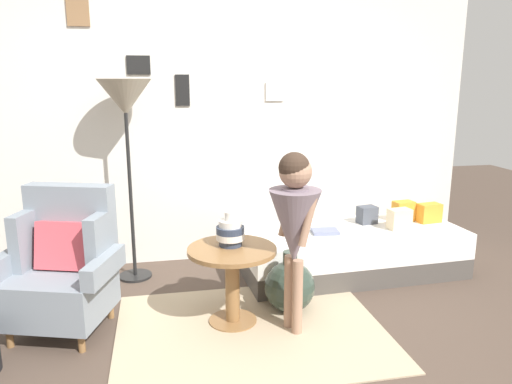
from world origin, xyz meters
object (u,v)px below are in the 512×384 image
floor_lamp (125,105)px  person_child (295,218)px  book_on_daybed (325,231)px  daybed (351,251)px  vase_striped (230,232)px  side_table (232,269)px  demijohn_near (290,286)px  armchair (63,267)px

floor_lamp → person_child: size_ratio=1.37×
book_on_daybed → daybed: bearing=13.1°
vase_striped → person_child: size_ratio=0.20×
side_table → demijohn_near: 0.49m
vase_striped → demijohn_near: size_ratio=0.53×
floor_lamp → demijohn_near: 1.92m
person_child → armchair: bearing=166.5°
side_table → floor_lamp: bearing=126.1°
armchair → daybed: armchair is taller
side_table → floor_lamp: (-0.70, 0.97, 1.07)m
armchair → daybed: bearing=13.0°
armchair → side_table: size_ratio=1.59×
floor_lamp → demijohn_near: floor_lamp is taller
person_child → book_on_daybed: (0.51, 0.83, -0.38)m
armchair → vase_striped: 1.15m
daybed → side_table: size_ratio=3.17×
floor_lamp → book_on_daybed: size_ratio=7.61×
floor_lamp → book_on_daybed: bearing=-11.9°
vase_striped → floor_lamp: bearing=127.6°
vase_striped → armchair: bearing=174.2°
vase_striped → book_on_daybed: vase_striped is taller
armchair → vase_striped: size_ratio=4.02×
floor_lamp → person_child: floor_lamp is taller
daybed → floor_lamp: floor_lamp is taller
vase_striped → book_on_daybed: (0.89, 0.58, -0.23)m
armchair → floor_lamp: bearing=62.4°
side_table → vase_striped: bearing=92.7°
vase_striped → person_child: (0.38, -0.25, 0.15)m
demijohn_near → floor_lamp: bearing=142.8°
vase_striped → demijohn_near: bearing=6.0°
armchair → book_on_daybed: (2.01, 0.46, -0.02)m
daybed → demijohn_near: size_ratio=4.23×
daybed → side_table: side_table is taller
vase_striped → floor_lamp: 1.42m
book_on_daybed → demijohn_near: (-0.45, -0.53, -0.22)m
side_table → demijohn_near: bearing=12.6°
floor_lamp → demijohn_near: (1.14, -0.87, -1.28)m
book_on_daybed → floor_lamp: bearing=168.1°
person_child → demijohn_near: bearing=79.1°
armchair → person_child: size_ratio=0.79×
vase_striped → person_child: 0.48m
person_child → vase_striped: bearing=147.2°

